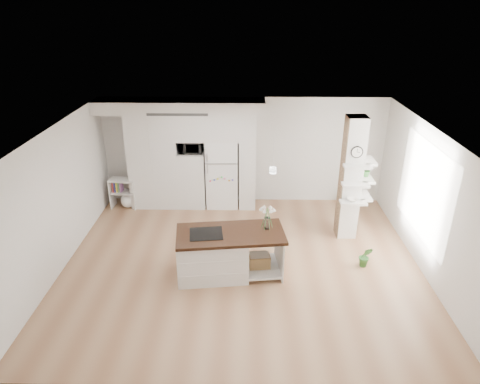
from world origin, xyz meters
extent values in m
cube|color=#A97F5B|center=(0.00, 0.00, 0.00)|extent=(7.00, 6.00, 0.01)
cube|color=white|center=(0.00, 0.00, 2.70)|extent=(7.00, 6.00, 0.04)
cube|color=silver|center=(0.00, 3.00, 1.35)|extent=(7.00, 0.04, 2.70)
cube|color=silver|center=(0.00, -3.00, 1.35)|extent=(7.00, 0.04, 2.70)
cube|color=silver|center=(-3.50, 0.00, 1.35)|extent=(0.04, 6.00, 2.70)
cube|color=silver|center=(3.50, 0.00, 1.35)|extent=(0.04, 6.00, 2.70)
cube|color=silver|center=(-2.20, 2.67, 1.20)|extent=(1.20, 0.65, 2.40)
cube|color=silver|center=(-1.27, 2.67, 0.71)|extent=(0.65, 0.65, 1.42)
cube|color=silver|center=(-1.27, 2.67, 2.08)|extent=(0.65, 0.65, 0.65)
cube|color=silver|center=(-0.53, 2.67, 2.08)|extent=(0.85, 0.65, 0.65)
cube|color=silver|center=(0.10, 2.67, 1.20)|extent=(0.40, 0.65, 2.40)
cube|color=silver|center=(-1.50, 2.65, 2.55)|extent=(4.00, 0.70, 0.30)
cube|color=#262626|center=(-1.50, 2.31, 2.44)|extent=(1.40, 0.04, 0.06)
cube|color=white|center=(-0.53, 2.68, 0.88)|extent=(0.78, 0.66, 1.75)
cube|color=#B2B2B7|center=(-0.53, 2.34, 1.24)|extent=(0.78, 0.01, 0.03)
cube|color=silver|center=(2.30, 1.20, 1.35)|extent=(0.40, 0.40, 2.70)
cube|color=tan|center=(2.09, 1.20, 1.35)|extent=(0.02, 0.40, 2.70)
cube|color=tan|center=(2.30, 1.41, 1.35)|extent=(0.40, 0.02, 2.70)
cylinder|color=black|center=(2.30, 0.99, 2.02)|extent=(0.25, 0.03, 0.25)
cylinder|color=white|center=(2.30, 0.98, 2.02)|extent=(0.21, 0.01, 0.21)
plane|color=white|center=(3.48, 0.30, 1.50)|extent=(0.00, 2.40, 2.40)
cylinder|color=white|center=(1.70, 0.15, 2.12)|extent=(0.12, 0.12, 0.10)
cube|color=silver|center=(-0.55, -0.39, 0.42)|extent=(1.39, 1.00, 0.84)
cube|color=silver|center=(0.39, -0.27, 0.11)|extent=(0.79, 0.92, 0.04)
cube|color=silver|center=(0.72, -0.23, 0.42)|extent=(0.13, 0.84, 0.84)
cube|color=black|center=(-0.20, -0.34, 0.87)|extent=(2.09, 1.18, 0.06)
cube|color=black|center=(-0.65, -0.40, 0.90)|extent=(0.65, 0.57, 0.01)
cube|color=#A4824F|center=(0.34, -0.28, 0.25)|extent=(0.43, 0.34, 0.25)
cylinder|color=white|center=(0.47, -0.16, 1.01)|extent=(0.12, 0.12, 0.22)
cube|color=silver|center=(-3.30, 2.52, 0.38)|extent=(0.06, 0.37, 0.76)
cube|color=silver|center=(-2.70, 2.48, 0.38)|extent=(0.06, 0.37, 0.76)
cube|color=silver|center=(-3.00, 2.50, 0.75)|extent=(0.67, 0.41, 0.03)
cube|color=silver|center=(-3.00, 2.50, 0.41)|extent=(0.63, 0.41, 0.03)
sphere|color=white|center=(-2.91, 2.49, 0.19)|extent=(0.37, 0.37, 0.37)
imported|color=#32712D|center=(2.43, -0.06, 0.23)|extent=(0.29, 0.25, 0.45)
imported|color=#32712D|center=(2.69, 2.50, 0.25)|extent=(0.36, 0.36, 0.49)
imported|color=#2D2D2D|center=(-1.27, 2.62, 1.57)|extent=(0.54, 0.37, 0.30)
imported|color=#32712D|center=(2.63, 1.30, 1.52)|extent=(0.27, 0.23, 0.30)
imported|color=white|center=(2.30, 0.90, 1.00)|extent=(0.22, 0.22, 0.05)
camera|label=1|loc=(0.10, -7.21, 4.82)|focal=32.00mm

